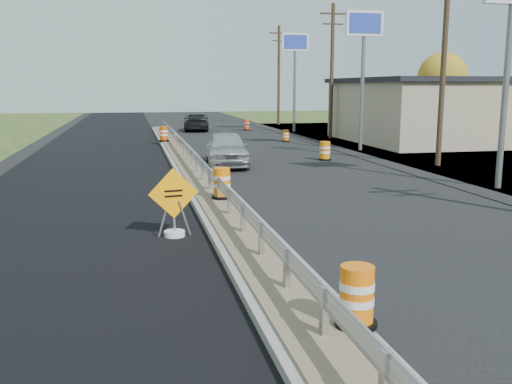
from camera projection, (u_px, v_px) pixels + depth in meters
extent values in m
plane|color=black|center=(229.00, 222.00, 15.83)|extent=(140.00, 140.00, 0.00)
cube|color=black|center=(90.00, 174.00, 24.52)|extent=(7.20, 120.00, 0.01)
cube|color=gray|center=(197.00, 175.00, 23.50)|extent=(1.60, 55.00, 0.18)
cube|color=brown|center=(197.00, 173.00, 23.48)|extent=(1.25, 55.00, 0.05)
cube|color=silver|center=(385.00, 381.00, 6.12)|extent=(0.10, 0.15, 0.70)
cube|color=silver|center=(324.00, 311.00, 8.04)|extent=(0.10, 0.15, 0.70)
cube|color=silver|center=(287.00, 267.00, 9.96)|extent=(0.10, 0.15, 0.70)
cube|color=silver|center=(261.00, 238.00, 11.89)|extent=(0.10, 0.15, 0.70)
cube|color=silver|center=(243.00, 217.00, 13.81)|extent=(0.10, 0.15, 0.70)
cube|color=silver|center=(229.00, 201.00, 15.73)|extent=(0.10, 0.15, 0.70)
cube|color=silver|center=(218.00, 189.00, 17.65)|extent=(0.10, 0.15, 0.70)
cube|color=silver|center=(210.00, 179.00, 19.57)|extent=(0.10, 0.15, 0.70)
cube|color=silver|center=(203.00, 170.00, 21.49)|extent=(0.10, 0.15, 0.70)
cube|color=silver|center=(197.00, 163.00, 23.41)|extent=(0.10, 0.15, 0.70)
cube|color=silver|center=(192.00, 158.00, 25.34)|extent=(0.10, 0.15, 0.70)
cube|color=silver|center=(187.00, 153.00, 27.26)|extent=(0.10, 0.15, 0.70)
cube|color=silver|center=(183.00, 148.00, 29.18)|extent=(0.10, 0.15, 0.70)
cube|color=silver|center=(180.00, 144.00, 31.10)|extent=(0.10, 0.15, 0.70)
cube|color=silver|center=(177.00, 141.00, 33.02)|extent=(0.10, 0.15, 0.70)
cube|color=silver|center=(175.00, 138.00, 34.94)|extent=(0.10, 0.15, 0.70)
cube|color=silver|center=(172.00, 135.00, 36.86)|extent=(0.10, 0.15, 0.70)
cube|color=silver|center=(170.00, 133.00, 38.79)|extent=(0.10, 0.15, 0.70)
cube|color=silver|center=(168.00, 131.00, 40.71)|extent=(0.10, 0.15, 0.70)
cube|color=silver|center=(167.00, 129.00, 42.63)|extent=(0.10, 0.15, 0.70)
cube|color=silver|center=(165.00, 127.00, 44.55)|extent=(0.10, 0.15, 0.70)
cube|color=silver|center=(164.00, 125.00, 46.47)|extent=(0.10, 0.15, 0.70)
cube|color=silver|center=(194.00, 156.00, 24.34)|extent=(0.04, 46.00, 0.34)
cube|color=silver|center=(194.00, 158.00, 24.35)|extent=(0.06, 46.00, 0.03)
cube|color=silver|center=(194.00, 154.00, 24.32)|extent=(0.06, 46.00, 0.03)
cube|color=tan|center=(482.00, 112.00, 39.08)|extent=(18.00, 12.00, 4.00)
cube|color=black|center=(484.00, 80.00, 38.69)|extent=(18.50, 12.50, 0.30)
cube|color=black|center=(359.00, 119.00, 37.28)|extent=(0.08, 7.20, 2.20)
cylinder|color=slate|center=(505.00, 95.00, 20.30)|extent=(0.22, 0.22, 6.80)
cylinder|color=slate|center=(362.00, 92.00, 32.78)|extent=(0.22, 0.22, 6.80)
cube|color=white|center=(364.00, 23.00, 32.09)|extent=(2.20, 0.25, 1.40)
cube|color=#263FB2|center=(364.00, 23.00, 32.09)|extent=(1.90, 0.30, 1.10)
cylinder|color=slate|center=(295.00, 90.00, 46.23)|extent=(0.22, 0.22, 6.80)
cube|color=white|center=(295.00, 42.00, 45.54)|extent=(2.20, 0.25, 1.40)
cube|color=#263FB2|center=(295.00, 42.00, 45.54)|extent=(1.90, 0.30, 1.10)
cylinder|color=#473523|center=(444.00, 64.00, 26.03)|extent=(0.26, 0.26, 9.40)
cylinder|color=#473523|center=(332.00, 72.00, 40.44)|extent=(0.26, 0.26, 9.40)
cube|color=#473523|center=(333.00, 14.00, 39.71)|extent=(1.90, 0.12, 0.12)
cube|color=#473523|center=(333.00, 24.00, 39.84)|extent=(1.50, 0.10, 0.10)
cylinder|color=#473523|center=(279.00, 76.00, 54.85)|extent=(0.26, 0.26, 9.40)
cube|color=#473523|center=(279.00, 33.00, 54.12)|extent=(1.90, 0.12, 0.12)
cube|color=#473523|center=(279.00, 41.00, 54.25)|extent=(1.50, 0.10, 0.10)
cylinder|color=#473523|center=(441.00, 110.00, 53.66)|extent=(0.36, 0.36, 3.08)
sphere|color=gold|center=(443.00, 77.00, 53.11)|extent=(4.62, 4.62, 4.62)
cylinder|color=white|center=(175.00, 234.00, 14.22)|extent=(0.52, 0.52, 0.15)
cube|color=slate|center=(163.00, 219.00, 14.10)|extent=(0.31, 0.08, 0.90)
cube|color=slate|center=(185.00, 218.00, 14.21)|extent=(0.31, 0.08, 0.90)
cube|color=slate|center=(174.00, 218.00, 14.20)|extent=(0.07, 0.23, 0.92)
cube|color=#FF9A05|center=(173.00, 193.00, 14.03)|extent=(1.25, 0.22, 1.26)
cube|color=black|center=(173.00, 191.00, 14.00)|extent=(0.44, 0.08, 0.05)
cube|color=black|center=(174.00, 196.00, 14.03)|extent=(0.44, 0.08, 0.05)
cylinder|color=black|center=(356.00, 323.00, 8.37)|extent=(0.62, 0.62, 0.08)
cylinder|color=orange|center=(357.00, 295.00, 8.29)|extent=(0.50, 0.50, 0.87)
cylinder|color=white|center=(357.00, 285.00, 8.26)|extent=(0.51, 0.51, 0.11)
cylinder|color=white|center=(357.00, 300.00, 8.31)|extent=(0.51, 0.51, 0.11)
cylinder|color=black|center=(222.00, 197.00, 17.92)|extent=(0.66, 0.66, 0.09)
cylinder|color=orange|center=(222.00, 183.00, 17.83)|extent=(0.53, 0.53, 0.92)
cylinder|color=white|center=(222.00, 178.00, 17.80)|extent=(0.54, 0.54, 0.12)
cylinder|color=white|center=(222.00, 185.00, 17.85)|extent=(0.54, 0.54, 0.12)
cylinder|color=black|center=(164.00, 141.00, 36.66)|extent=(0.65, 0.65, 0.09)
cylinder|color=#DB4F09|center=(164.00, 133.00, 36.58)|extent=(0.52, 0.52, 0.91)
cylinder|color=white|center=(164.00, 131.00, 36.55)|extent=(0.53, 0.53, 0.12)
cylinder|color=white|center=(164.00, 135.00, 36.59)|extent=(0.53, 0.53, 0.12)
cylinder|color=black|center=(325.00, 159.00, 29.01)|extent=(0.65, 0.65, 0.09)
cylinder|color=orange|center=(325.00, 150.00, 28.93)|extent=(0.52, 0.52, 0.91)
cylinder|color=white|center=(325.00, 147.00, 28.90)|extent=(0.54, 0.54, 0.12)
cylinder|color=white|center=(325.00, 152.00, 28.94)|extent=(0.54, 0.54, 0.12)
cylinder|color=black|center=(286.00, 141.00, 38.93)|extent=(0.54, 0.54, 0.07)
cylinder|color=orange|center=(286.00, 135.00, 38.86)|extent=(0.43, 0.43, 0.76)
cylinder|color=white|center=(286.00, 134.00, 38.84)|extent=(0.44, 0.44, 0.10)
cylinder|color=white|center=(286.00, 136.00, 38.88)|extent=(0.44, 0.44, 0.10)
cylinder|color=black|center=(247.00, 130.00, 49.10)|extent=(0.59, 0.59, 0.08)
cylinder|color=#EB3E09|center=(247.00, 125.00, 49.02)|extent=(0.47, 0.47, 0.82)
cylinder|color=white|center=(247.00, 123.00, 49.00)|extent=(0.48, 0.48, 0.11)
cylinder|color=white|center=(247.00, 126.00, 49.04)|extent=(0.48, 0.48, 0.11)
imported|color=silver|center=(227.00, 149.00, 26.91)|extent=(2.31, 4.88, 1.61)
imported|color=black|center=(196.00, 122.00, 48.35)|extent=(2.60, 5.27, 1.47)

